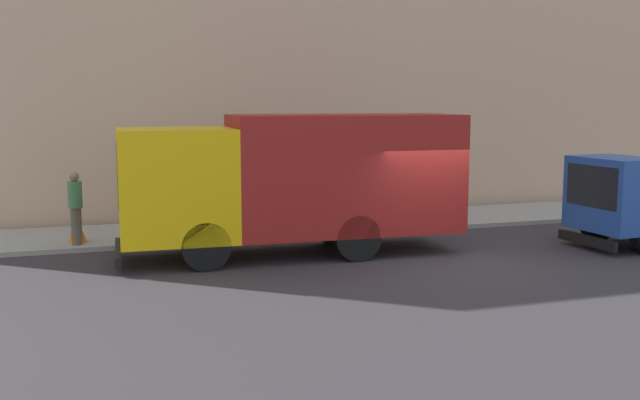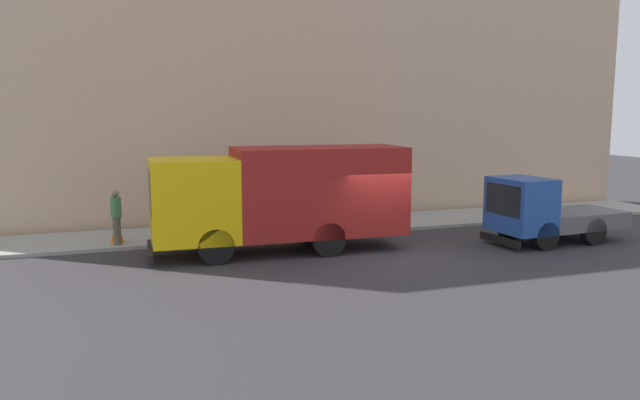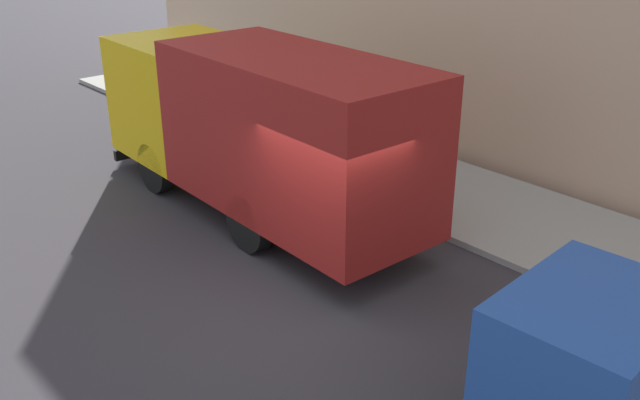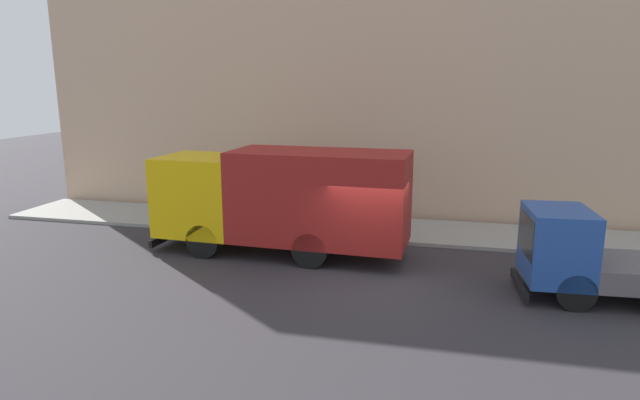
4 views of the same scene
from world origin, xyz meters
name	(u,v)px [view 4 (image 4 of 4)]	position (x,y,z in m)	size (l,w,h in m)	color
ground	(370,274)	(0.00, 0.00, 0.00)	(80.00, 80.00, 0.00)	#312D32
sidewalk	(388,230)	(4.62, 0.00, 0.06)	(3.23, 30.00, 0.12)	#9A9890
building_facade	(399,55)	(6.73, 0.00, 6.31)	(0.50, 30.00, 12.61)	tan
large_utility_truck	(282,197)	(1.24, 2.97, 1.83)	(2.65, 8.06, 3.29)	#EAB80B
small_flatbed_truck	(596,258)	(-0.39, -5.65, 1.04)	(2.28, 4.89, 2.25)	#224A9D
pedestrian_walking	(237,204)	(3.57, 5.42, 0.98)	(0.55, 0.55, 1.65)	black
pedestrian_standing	(174,198)	(3.43, 7.90, 1.08)	(0.38, 0.38, 1.79)	brown
traffic_cone_orange	(180,213)	(3.81, 7.90, 0.45)	(0.45, 0.45, 0.65)	orange
street_sign_post	(352,193)	(3.47, 1.15, 1.61)	(0.44, 0.08, 2.52)	#4C5156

